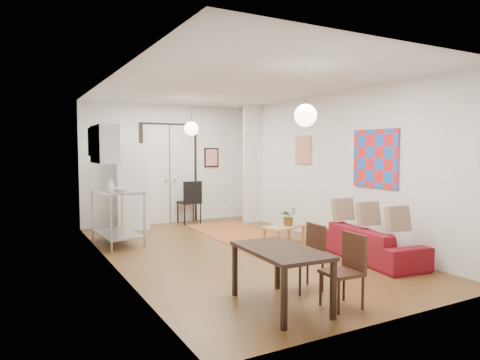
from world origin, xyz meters
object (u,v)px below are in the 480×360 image
dining_table (280,255)px  coffee_table (284,228)px  dining_chair_near (300,251)px  black_side_chair (187,198)px  kitchen_counter (117,208)px  sofa (372,244)px  dining_chair_far (337,264)px  fridge (132,186)px

dining_table → coffee_table: bearing=54.8°
coffee_table → dining_chair_near: 2.57m
dining_table → black_side_chair: (1.18, 5.85, 0.02)m
kitchen_counter → black_side_chair: size_ratio=1.34×
sofa → kitchen_counter: kitchen_counter is taller
dining_table → dining_chair_near: dining_chair_near is taller
dining_chair_far → sofa: bearing=126.6°
black_side_chair → dining_chair_far: bearing=82.1°
coffee_table → dining_chair_far: (-1.27, -2.92, 0.17)m
dining_chair_near → fridge: bearing=-169.0°
kitchen_counter → dining_chair_far: size_ratio=1.67×
coffee_table → dining_table: (-1.87, -2.65, 0.29)m
fridge → dining_chair_far: size_ratio=2.31×
coffee_table → black_side_chair: 3.28m
dining_chair_far → black_side_chair: size_ratio=0.80×
sofa → coffee_table: 1.75m
fridge → dining_chair_near: bearing=-73.4°
coffee_table → kitchen_counter: size_ratio=0.64×
dining_table → dining_chair_far: size_ratio=1.49×
coffee_table → fridge: fridge is taller
kitchen_counter → fridge: bearing=61.5°
coffee_table → dining_chair_far: bearing=-113.5°
coffee_table → dining_chair_far: size_ratio=1.07×
sofa → black_side_chair: bearing=22.9°
sofa → dining_chair_far: (-1.87, -1.27, 0.21)m
fridge → black_side_chair: (1.39, 0.09, -0.35)m
coffee_table → dining_chair_near: size_ratio=1.07×
dining_table → dining_chair_near: 0.75m
kitchen_counter → dining_chair_far: 4.74m
sofa → dining_chair_near: dining_chair_near is taller
dining_chair_near → black_side_chair: (0.58, 5.42, 0.13)m
fridge → dining_table: size_ratio=1.55×
coffee_table → fridge: bearing=123.8°
sofa → dining_table: size_ratio=1.51×
kitchen_counter → dining_chair_far: bearing=-76.2°
kitchen_counter → dining_table: 4.32m
coffee_table → dining_chair_near: dining_chair_near is taller
kitchen_counter → dining_table: (0.89, -4.23, -0.09)m
kitchen_counter → fridge: (0.68, 1.53, 0.28)m
black_side_chair → kitchen_counter: bearing=35.6°
fridge → dining_table: fridge is taller
kitchen_counter → dining_chair_near: 4.09m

